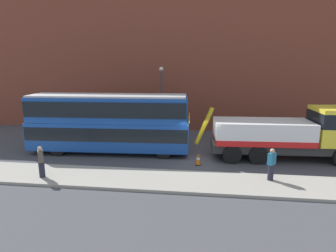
{
  "coord_description": "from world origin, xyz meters",
  "views": [
    {
      "loc": [
        0.15,
        -18.13,
        6.14
      ],
      "look_at": [
        -2.16,
        0.4,
        2.0
      ],
      "focal_mm": 30.4,
      "sensor_mm": 36.0,
      "label": 1
    }
  ],
  "objects_px": {
    "double_decker_bus": "(109,121)",
    "pedestrian_bystander": "(271,165)",
    "recovery_tow_truck": "(290,133)",
    "pedestrian_onlooker": "(41,162)",
    "street_lamp": "(161,95)",
    "traffic_cone_near_bus": "(198,160)"
  },
  "relations": [
    {
      "from": "double_decker_bus",
      "to": "pedestrian_bystander",
      "type": "height_order",
      "value": "double_decker_bus"
    },
    {
      "from": "recovery_tow_truck",
      "to": "double_decker_bus",
      "type": "xyz_separation_m",
      "value": [
        -12.01,
        -0.02,
        0.47
      ]
    },
    {
      "from": "double_decker_bus",
      "to": "pedestrian_onlooker",
      "type": "relative_size",
      "value": 6.51
    },
    {
      "from": "double_decker_bus",
      "to": "pedestrian_onlooker",
      "type": "distance_m",
      "value": 5.68
    },
    {
      "from": "pedestrian_onlooker",
      "to": "street_lamp",
      "type": "bearing_deg",
      "value": 34.37
    },
    {
      "from": "pedestrian_onlooker",
      "to": "pedestrian_bystander",
      "type": "xyz_separation_m",
      "value": [
        12.07,
        1.12,
        0.0
      ]
    },
    {
      "from": "recovery_tow_truck",
      "to": "street_lamp",
      "type": "distance_m",
      "value": 11.02
    },
    {
      "from": "pedestrian_onlooker",
      "to": "traffic_cone_near_bus",
      "type": "relative_size",
      "value": 2.38
    },
    {
      "from": "recovery_tow_truck",
      "to": "traffic_cone_near_bus",
      "type": "xyz_separation_m",
      "value": [
        -5.81,
        -1.83,
        -1.42
      ]
    },
    {
      "from": "pedestrian_bystander",
      "to": "pedestrian_onlooker",
      "type": "bearing_deg",
      "value": 52.4
    },
    {
      "from": "double_decker_bus",
      "to": "recovery_tow_truck",
      "type": "bearing_deg",
      "value": -2.52
    },
    {
      "from": "double_decker_bus",
      "to": "street_lamp",
      "type": "xyz_separation_m",
      "value": [
        2.8,
        5.82,
        1.24
      ]
    },
    {
      "from": "recovery_tow_truck",
      "to": "pedestrian_onlooker",
      "type": "bearing_deg",
      "value": -162.45
    },
    {
      "from": "pedestrian_bystander",
      "to": "traffic_cone_near_bus",
      "type": "height_order",
      "value": "pedestrian_bystander"
    },
    {
      "from": "pedestrian_bystander",
      "to": "traffic_cone_near_bus",
      "type": "xyz_separation_m",
      "value": [
        -3.81,
        2.22,
        -0.64
      ]
    },
    {
      "from": "pedestrian_bystander",
      "to": "traffic_cone_near_bus",
      "type": "relative_size",
      "value": 2.38
    },
    {
      "from": "pedestrian_bystander",
      "to": "double_decker_bus",
      "type": "bearing_deg",
      "value": 25.17
    },
    {
      "from": "recovery_tow_truck",
      "to": "pedestrian_onlooker",
      "type": "distance_m",
      "value": 15.01
    },
    {
      "from": "pedestrian_bystander",
      "to": "traffic_cone_near_bus",
      "type": "distance_m",
      "value": 4.46
    },
    {
      "from": "traffic_cone_near_bus",
      "to": "street_lamp",
      "type": "distance_m",
      "value": 8.92
    },
    {
      "from": "pedestrian_onlooker",
      "to": "pedestrian_bystander",
      "type": "height_order",
      "value": "same"
    },
    {
      "from": "pedestrian_bystander",
      "to": "street_lamp",
      "type": "xyz_separation_m",
      "value": [
        -7.21,
        9.85,
        2.49
      ]
    }
  ]
}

